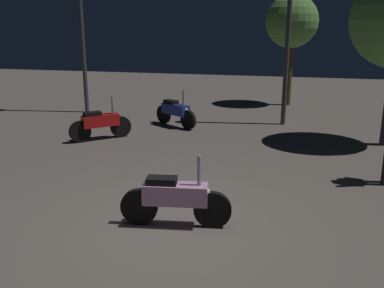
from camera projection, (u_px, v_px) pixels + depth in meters
The scene contains 7 objects.
ground_plane at pixel (171, 227), 6.34m from camera, with size 40.00×40.00×0.00m, color #605951.
motorcycle_pink_foreground at pixel (175, 198), 6.28m from camera, with size 1.66×0.44×1.11m.
motorcycle_red_parked_left at pixel (100, 123), 11.08m from camera, with size 1.26×1.23×1.11m.
motorcycle_blue_parked_right at pixel (175, 112), 12.57m from camera, with size 1.45×0.98×1.11m.
streetlamp_near at pixel (290, 4), 12.00m from camera, with size 0.36×0.36×5.57m.
streetlamp_far at pixel (80, 4), 13.81m from camera, with size 0.36×0.36×5.69m.
tree_left_bg at pixel (292, 22), 15.29m from camera, with size 1.89×1.89×3.98m.
Camera 1 is at (1.71, -5.52, 2.90)m, focal length 39.88 mm.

